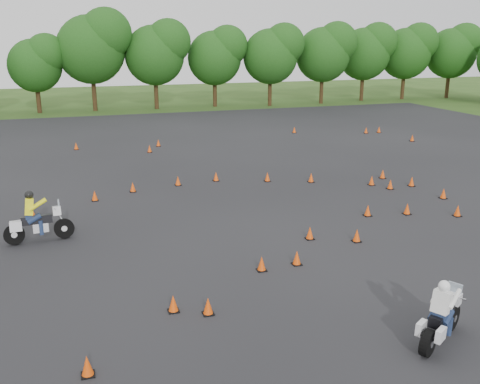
{
  "coord_description": "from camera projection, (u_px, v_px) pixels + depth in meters",
  "views": [
    {
      "loc": [
        -6.31,
        -15.4,
        7.09
      ],
      "look_at": [
        0.0,
        4.0,
        1.2
      ],
      "focal_mm": 40.0,
      "sensor_mm": 36.0,
      "label": 1
    }
  ],
  "objects": [
    {
      "name": "ground",
      "position": [
        277.0,
        258.0,
        17.91
      ],
      "size": [
        140.0,
        140.0,
        0.0
      ],
      "primitive_type": "plane",
      "color": "#2D5119",
      "rests_on": "ground"
    },
    {
      "name": "asphalt_pad",
      "position": [
        226.0,
        206.0,
        23.39
      ],
      "size": [
        62.0,
        62.0,
        0.0
      ],
      "primitive_type": "plane",
      "color": "black",
      "rests_on": "ground"
    },
    {
      "name": "treeline",
      "position": [
        158.0,
        67.0,
        49.0
      ],
      "size": [
        86.46,
        32.49,
        10.45
      ],
      "color": "#1C4A15",
      "rests_on": "ground"
    },
    {
      "name": "traffic_cones",
      "position": [
        226.0,
        204.0,
        22.89
      ],
      "size": [
        36.26,
        32.95,
        0.45
      ],
      "color": "#F54E0A",
      "rests_on": "asphalt_pad"
    },
    {
      "name": "rider_yellow",
      "position": [
        38.0,
        217.0,
        19.04
      ],
      "size": [
        2.47,
        0.94,
        1.87
      ],
      "primitive_type": null,
      "rotation": [
        0.0,
        0.0,
        0.08
      ],
      "color": "#F8F216",
      "rests_on": "ground"
    },
    {
      "name": "rider_white",
      "position": [
        442.0,
        310.0,
        12.73
      ],
      "size": [
        2.21,
        1.72,
        1.69
      ],
      "primitive_type": null,
      "rotation": [
        0.0,
        0.0,
        0.55
      ],
      "color": "white",
      "rests_on": "ground"
    }
  ]
}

